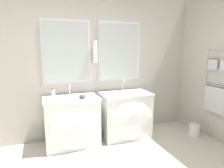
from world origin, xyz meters
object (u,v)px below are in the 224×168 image
at_px(amenity_bowl, 82,96).
at_px(waste_bin, 194,130).
at_px(vanity_left, 72,122).
at_px(vanity_right, 126,115).
at_px(toiletry_bottle, 53,95).

xyz_separation_m(amenity_bowl, waste_bin, (2.00, -0.37, -0.73)).
bearing_deg(amenity_bowl, vanity_left, 156.59).
height_order(vanity_left, amenity_bowl, amenity_bowl).
relative_size(vanity_right, toiletry_bottle, 4.41).
relative_size(amenity_bowl, waste_bin, 0.44).
height_order(vanity_right, waste_bin, vanity_right).
relative_size(vanity_left, vanity_right, 1.00).
distance_m(vanity_right, toiletry_bottle, 1.36).
relative_size(vanity_left, toiletry_bottle, 4.41).
relative_size(vanity_left, waste_bin, 3.72).
xyz_separation_m(vanity_left, amenity_bowl, (0.17, -0.07, 0.44)).
bearing_deg(toiletry_bottle, vanity_left, 10.78).
relative_size(toiletry_bottle, waste_bin, 0.84).
distance_m(vanity_right, amenity_bowl, 0.92).
bearing_deg(amenity_bowl, toiletry_bottle, 177.65).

